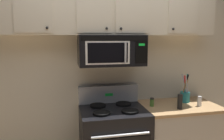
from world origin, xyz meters
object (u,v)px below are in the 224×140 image
object	(u,v)px
pepper_mill	(180,102)
utensil_crock_teal	(185,95)
over_range_microwave	(111,50)
spice_jar	(152,102)
salt_shaker	(200,101)

from	to	relation	value
pepper_mill	utensil_crock_teal	bearing A→B (deg)	49.67
over_range_microwave	pepper_mill	world-z (taller)	over_range_microwave
over_range_microwave	spice_jar	size ratio (longest dim) A/B	7.41
over_range_microwave	utensil_crock_teal	size ratio (longest dim) A/B	2.06
over_range_microwave	salt_shaker	size ratio (longest dim) A/B	6.38
spice_jar	salt_shaker	bearing A→B (deg)	-11.49
salt_shaker	spice_jar	world-z (taller)	salt_shaker
utensil_crock_teal	spice_jar	distance (m)	0.49
salt_shaker	pepper_mill	size ratio (longest dim) A/B	0.69
salt_shaker	pepper_mill	xyz separation A→B (m)	(-0.29, -0.05, 0.03)
pepper_mill	over_range_microwave	bearing A→B (deg)	160.49
salt_shaker	pepper_mill	distance (m)	0.30
over_range_microwave	spice_jar	world-z (taller)	over_range_microwave
spice_jar	over_range_microwave	bearing A→B (deg)	168.32
salt_shaker	over_range_microwave	bearing A→B (deg)	168.42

